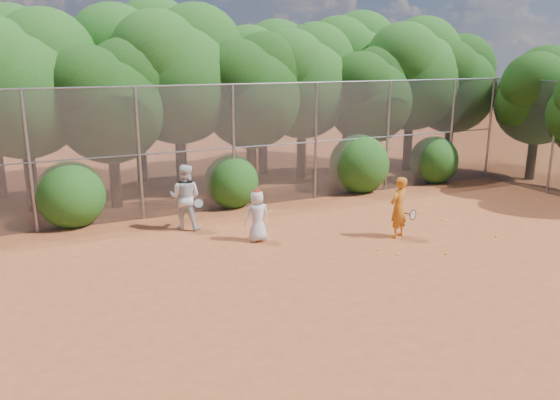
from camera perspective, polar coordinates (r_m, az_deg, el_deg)
ground at (r=13.40m, az=8.50°, el=-6.57°), size 80.00×80.00×0.00m
fence_back at (r=17.95m, az=-2.21°, el=5.84°), size 20.05×0.09×4.03m
fence_side at (r=21.80m, az=26.70°, el=5.86°), size 0.09×6.09×4.03m
tree_1 at (r=18.89m, az=-25.40°, el=11.34°), size 4.64×4.03×6.35m
tree_2 at (r=18.40m, az=-17.31°, el=10.21°), size 3.99×3.47×5.47m
tree_3 at (r=19.85m, az=-10.57°, el=13.26°), size 4.89×4.26×6.70m
tree_4 at (r=20.09m, az=-3.00°, el=11.67°), size 4.19×3.64×5.73m
tree_5 at (r=21.85m, az=2.41°, el=12.69°), size 4.51×3.92×6.17m
tree_6 at (r=22.30m, az=9.41°, el=11.06°), size 3.86×3.36×5.29m
tree_7 at (r=24.25m, az=13.70°, el=13.05°), size 4.77×4.14×6.53m
tree_8 at (r=25.32m, az=17.68°, el=11.79°), size 4.25×3.70×5.82m
tree_10 at (r=21.77m, az=-14.74°, el=13.76°), size 5.15×4.48×7.06m
tree_11 at (r=22.87m, az=-1.77°, el=13.08°), size 4.64×4.03×6.35m
tree_12 at (r=25.50m, az=7.28°, el=13.93°), size 5.02×4.37×6.88m
tree_13 at (r=24.07m, az=25.49°, el=10.11°), size 3.86×3.36×5.29m
bush_0 at (r=17.11m, az=-21.04°, el=0.80°), size 2.00×2.00×2.00m
bush_1 at (r=18.13m, az=-5.11°, el=2.17°), size 1.80×1.80×1.80m
bush_2 at (r=20.30m, az=8.27°, el=4.01°), size 2.20×2.20×2.20m
bush_3 at (r=22.42m, az=15.78°, el=4.23°), size 1.90×1.90×1.90m
player_yellow at (r=15.22m, az=12.27°, el=-0.77°), size 0.86×0.62×1.70m
player_teen at (r=14.62m, az=-2.40°, el=-1.63°), size 0.71×0.49×1.43m
player_white at (r=15.83m, az=-9.88°, el=0.31°), size 1.16×1.11×1.89m
ball_0 at (r=14.09m, az=12.22°, el=-5.52°), size 0.07×0.07×0.07m
ball_1 at (r=17.31m, az=16.46°, el=-1.96°), size 0.07×0.07×0.07m
ball_2 at (r=14.42m, az=16.93°, el=-5.37°), size 0.07×0.07×0.07m
ball_3 at (r=16.25m, az=21.61°, el=-3.50°), size 0.07×0.07×0.07m
ball_4 at (r=14.34m, az=10.14°, el=-5.05°), size 0.07×0.07×0.07m
ball_5 at (r=16.99m, az=9.61°, el=-1.87°), size 0.07×0.07×0.07m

